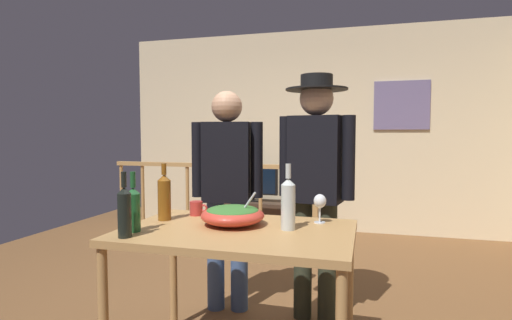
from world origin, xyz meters
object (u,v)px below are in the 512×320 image
(mug_red, at_px, (197,208))
(framed_picture, at_px, (402,105))
(wine_bottle_dark, at_px, (124,211))
(serving_table, at_px, (237,244))
(flat_screen_tv, at_px, (253,181))
(wine_glass, at_px, (320,202))
(wine_bottle_green, at_px, (133,208))
(wine_bottle_clear, at_px, (288,203))
(tv_console, at_px, (253,216))
(wine_bottle_amber, at_px, (164,196))
(salad_bowl, at_px, (233,214))
(person_standing_left, at_px, (227,183))
(person_standing_right, at_px, (316,175))
(stair_railing, at_px, (239,194))

(mug_red, bearing_deg, framed_picture, 65.60)
(wine_bottle_dark, bearing_deg, serving_table, 33.68)
(flat_screen_tv, relative_size, mug_red, 5.91)
(wine_glass, relative_size, mug_red, 1.44)
(framed_picture, height_order, wine_bottle_green, framed_picture)
(wine_bottle_clear, bearing_deg, tv_console, 109.24)
(wine_glass, bearing_deg, wine_bottle_amber, -169.28)
(serving_table, xyz_separation_m, salad_bowl, (-0.06, 0.08, 0.14))
(wine_bottle_amber, bearing_deg, person_standing_left, 76.19)
(tv_console, xyz_separation_m, person_standing_right, (1.15, -2.43, 0.84))
(mug_red, bearing_deg, wine_bottle_clear, -19.20)
(tv_console, bearing_deg, wine_bottle_green, -84.74)
(wine_bottle_dark, height_order, person_standing_right, person_standing_right)
(serving_table, distance_m, salad_bowl, 0.17)
(salad_bowl, xyz_separation_m, mug_red, (-0.31, 0.20, -0.02))
(framed_picture, height_order, flat_screen_tv, framed_picture)
(framed_picture, distance_m, wine_bottle_clear, 3.59)
(framed_picture, relative_size, tv_console, 0.76)
(framed_picture, bearing_deg, wine_bottle_clear, -103.43)
(mug_red, bearing_deg, salad_bowl, -32.40)
(salad_bowl, bearing_deg, wine_glass, 21.50)
(framed_picture, xyz_separation_m, flat_screen_tv, (-1.91, -0.32, -1.01))
(flat_screen_tv, xyz_separation_m, person_standing_left, (0.49, -2.40, 0.27))
(wine_bottle_amber, relative_size, mug_red, 2.92)
(person_standing_left, distance_m, person_standing_right, 0.66)
(mug_red, bearing_deg, person_standing_left, 85.71)
(wine_bottle_dark, relative_size, mug_red, 2.82)
(wine_bottle_amber, bearing_deg, framed_picture, 64.99)
(tv_console, height_order, salad_bowl, salad_bowl)
(wine_bottle_dark, height_order, mug_red, wine_bottle_dark)
(salad_bowl, height_order, wine_bottle_green, wine_bottle_green)
(stair_railing, bearing_deg, mug_red, -78.49)
(wine_glass, height_order, wine_bottle_green, wine_bottle_green)
(framed_picture, xyz_separation_m, wine_bottle_dark, (-1.57, -3.80, -0.75))
(wine_glass, distance_m, mug_red, 0.78)
(wine_bottle_dark, relative_size, person_standing_right, 0.19)
(stair_railing, xyz_separation_m, person_standing_left, (0.51, -1.83, 0.37))
(wine_bottle_amber, bearing_deg, flat_screen_tv, 96.18)
(salad_bowl, distance_m, person_standing_left, 0.73)
(wine_glass, xyz_separation_m, wine_bottle_green, (-0.93, -0.47, 0.01))
(wine_bottle_clear, relative_size, mug_red, 3.05)
(mug_red, height_order, person_standing_right, person_standing_right)
(wine_glass, bearing_deg, wine_bottle_dark, -146.77)
(wine_bottle_clear, bearing_deg, salad_bowl, 175.72)
(flat_screen_tv, distance_m, wine_bottle_dark, 3.50)
(flat_screen_tv, xyz_separation_m, wine_bottle_amber, (0.33, -3.06, 0.26))
(flat_screen_tv, distance_m, wine_bottle_green, 3.38)
(tv_console, xyz_separation_m, serving_table, (0.82, -3.19, 0.52))
(wine_glass, xyz_separation_m, wine_bottle_dark, (-0.90, -0.59, 0.01))
(serving_table, height_order, wine_bottle_dark, wine_bottle_dark)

